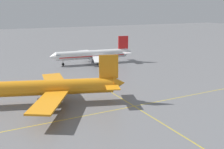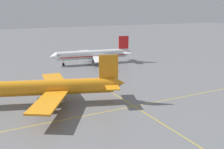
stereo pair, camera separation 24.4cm
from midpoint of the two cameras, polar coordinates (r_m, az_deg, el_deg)
The scene contains 3 objects.
airliner_second_row at distance 63.89m, azimuth -13.26°, elevation -2.79°, with size 35.88×30.70×11.46m.
airliner_third_row at distance 108.21m, azimuth -4.02°, elevation 4.37°, with size 35.00×29.94×10.88m.
taxiway_markings at distance 47.62m, azimuth 17.97°, elevation -14.32°, with size 132.52×87.26×0.01m.
Camera 2 is at (-30.54, -11.11, 22.22)m, focal length 41.91 mm.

